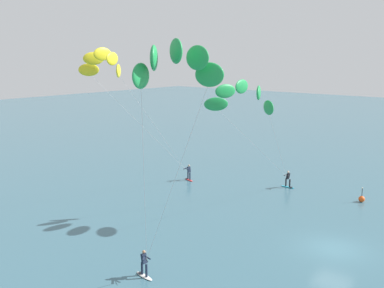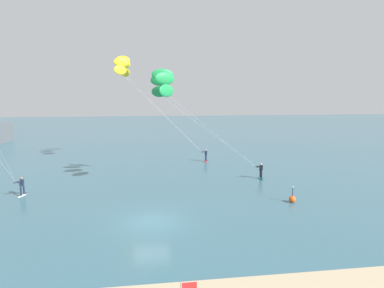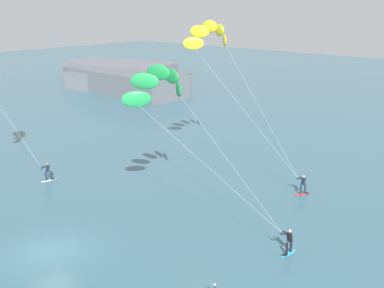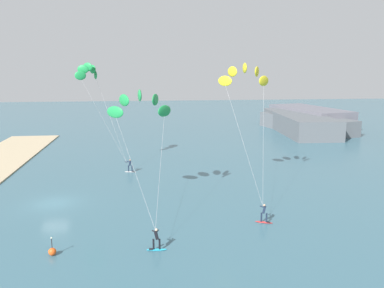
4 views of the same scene
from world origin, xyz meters
The scene contains 4 objects.
ground_plane centered at (0.00, 0.00, 0.00)m, with size 240.00×240.00×0.00m, color #386070.
kitesurfer_nearshore centered at (1.61, 8.66, 9.49)m, with size 11.62×6.20×11.14m.
kitesurfer_far_out centered at (-2.88, 19.63, 11.90)m, with size 11.98×5.66×13.62m.
marker_buoy centered at (11.45, 2.32, 0.30)m, with size 0.56×0.56×1.38m.
Camera 2 is at (0.19, -20.48, 8.56)m, focal length 28.68 mm.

